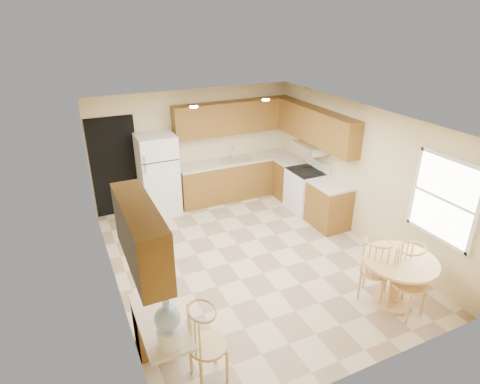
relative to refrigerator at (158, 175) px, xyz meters
name	(u,v)px	position (x,y,z in m)	size (l,w,h in m)	color
floor	(250,258)	(0.95, -2.40, -0.86)	(5.50, 5.50, 0.00)	beige
ceiling	(251,119)	(0.95, -2.40, 1.64)	(4.50, 5.50, 0.02)	white
wall_back	(195,146)	(0.95, 0.35, 0.39)	(4.50, 0.02, 2.50)	beige
wall_front	(364,291)	(0.95, -5.15, 0.39)	(4.50, 0.02, 2.50)	beige
wall_left	(109,222)	(-1.30, -2.40, 0.39)	(0.02, 5.50, 2.50)	beige
wall_right	(359,172)	(3.20, -2.40, 0.39)	(0.02, 5.50, 2.50)	beige
doorway	(115,167)	(-0.80, 0.34, 0.19)	(0.90, 0.02, 2.10)	black
base_cab_back	(237,179)	(1.83, 0.05, -0.43)	(2.75, 0.60, 0.87)	brown
counter_back	(237,160)	(1.83, 0.05, 0.03)	(2.75, 0.63, 0.04)	beige
base_cab_right_a	(290,180)	(2.90, -0.54, -0.43)	(0.60, 0.59, 0.87)	brown
counter_right_a	(291,162)	(2.90, -0.54, 0.03)	(0.63, 0.59, 0.04)	beige
base_cab_right_b	(328,206)	(2.90, -2.00, -0.43)	(0.60, 0.80, 0.87)	brown
counter_right_b	(331,185)	(2.90, -2.00, 0.03)	(0.63, 0.80, 0.04)	beige
upper_cab_back	(234,117)	(1.83, 0.19, 0.99)	(2.75, 0.33, 0.70)	brown
upper_cab_right	(316,126)	(3.04, -1.19, 0.99)	(0.33, 2.42, 0.70)	brown
upper_cab_left	(141,235)	(-1.13, -4.00, 0.99)	(0.33, 1.40, 0.70)	brown
sink	(236,159)	(1.80, 0.05, 0.05)	(0.78, 0.44, 0.01)	silver
range_hood	(312,147)	(2.95, -1.22, 0.56)	(0.50, 0.76, 0.14)	silver
desk_pedestal	(155,325)	(-1.05, -3.72, -0.50)	(0.48, 0.42, 0.72)	brown
desk_top	(160,320)	(-1.05, -4.10, -0.11)	(0.50, 1.20, 0.04)	beige
window	(445,199)	(3.18, -4.25, 0.64)	(0.06, 1.12, 1.30)	white
can_light_a	(194,107)	(0.45, -1.20, 1.62)	(0.14, 0.14, 0.02)	white
can_light_b	(266,100)	(1.85, -1.20, 1.62)	(0.14, 0.14, 0.02)	white
refrigerator	(158,175)	(0.00, 0.00, 0.00)	(0.76, 0.74, 1.73)	white
stove	(306,190)	(2.88, -1.22, -0.39)	(0.65, 0.76, 1.09)	white
dining_table	(397,275)	(2.35, -4.38, -0.35)	(1.05, 1.05, 0.78)	#E2B371
chair_table_a	(381,267)	(2.16, -4.23, -0.25)	(0.44, 0.56, 1.00)	#E2B371
chair_table_b	(417,280)	(2.35, -4.70, -0.22)	(0.47, 0.47, 1.06)	#E2B371
chair_desk	(211,343)	(-0.60, -4.55, -0.24)	(0.45, 0.58, 1.02)	#E2B371
water_crock	(168,325)	(-1.05, -4.52, 0.16)	(0.27, 0.27, 0.57)	white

